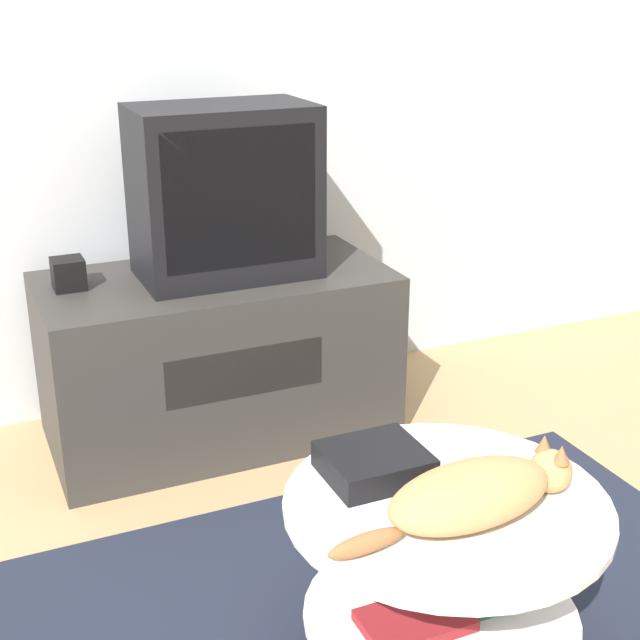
# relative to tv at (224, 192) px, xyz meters

# --- Properties ---
(wall_back) EXTENTS (8.00, 0.05, 2.60)m
(wall_back) POSITION_rel_tv_xyz_m (-0.03, 0.37, 0.47)
(wall_back) COLOR silver
(wall_back) RESTS_ON ground_plane
(tv_stand) EXTENTS (1.12, 0.57, 0.56)m
(tv_stand) POSITION_rel_tv_xyz_m (-0.04, 0.00, -0.55)
(tv_stand) COLOR #33302D
(tv_stand) RESTS_ON ground_plane
(tv) EXTENTS (0.55, 0.34, 0.54)m
(tv) POSITION_rel_tv_xyz_m (0.00, 0.00, 0.00)
(tv) COLOR black
(tv) RESTS_ON tv_stand
(speaker) EXTENTS (0.10, 0.10, 0.10)m
(speaker) POSITION_rel_tv_xyz_m (-0.49, 0.06, -0.22)
(speaker) COLOR black
(speaker) RESTS_ON tv_stand
(coffee_table) EXTENTS (0.69, 0.69, 0.42)m
(coffee_table) POSITION_rel_tv_xyz_m (0.05, -1.27, -0.54)
(coffee_table) COLOR #B2B2B7
(coffee_table) RESTS_ON rug
(dvd_box) EXTENTS (0.22, 0.19, 0.06)m
(dvd_box) POSITION_rel_tv_xyz_m (-0.04, -1.11, -0.36)
(dvd_box) COLOR black
(dvd_box) RESTS_ON coffee_table
(cat) EXTENTS (0.59, 0.22, 0.12)m
(cat) POSITION_rel_tv_xyz_m (0.08, -1.34, -0.34)
(cat) COLOR tan
(cat) RESTS_ON coffee_table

